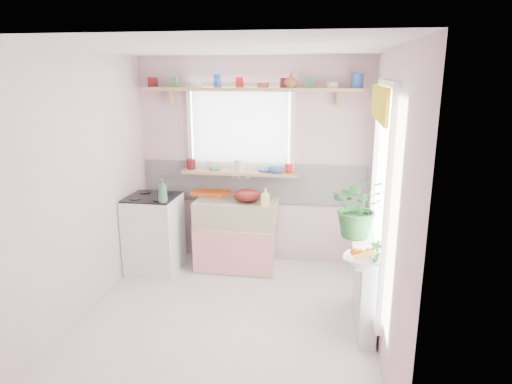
# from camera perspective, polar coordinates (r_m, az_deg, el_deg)

# --- Properties ---
(room) EXTENTS (3.20, 3.20, 3.20)m
(room) POSITION_cam_1_polar(r_m,az_deg,el_deg) (4.74, 6.04, 3.24)
(room) COLOR silver
(room) RESTS_ON ground
(sink_unit) EXTENTS (0.95, 0.65, 1.11)m
(sink_unit) POSITION_cam_1_polar(r_m,az_deg,el_deg) (5.52, -2.41, -5.16)
(sink_unit) COLOR white
(sink_unit) RESTS_ON ground
(cooker) EXTENTS (0.58, 0.58, 0.93)m
(cooker) POSITION_cam_1_polar(r_m,az_deg,el_deg) (5.55, -12.61, -5.06)
(cooker) COLOR white
(cooker) RESTS_ON ground
(radiator_ledge) EXTENTS (0.22, 0.95, 0.78)m
(radiator_ledge) POSITION_cam_1_polar(r_m,az_deg,el_deg) (4.43, 13.56, -11.27)
(radiator_ledge) COLOR white
(radiator_ledge) RESTS_ON ground
(windowsill) EXTENTS (1.40, 0.22, 0.04)m
(windowsill) POSITION_cam_1_polar(r_m,az_deg,el_deg) (5.49, -2.09, 2.46)
(windowsill) COLOR tan
(windowsill) RESTS_ON room
(pine_shelf) EXTENTS (2.52, 0.24, 0.04)m
(pine_shelf) POSITION_cam_1_polar(r_m,az_deg,el_deg) (5.33, -0.60, 12.72)
(pine_shelf) COLOR tan
(pine_shelf) RESTS_ON room
(shelf_crockery) EXTENTS (2.47, 0.11, 0.12)m
(shelf_crockery) POSITION_cam_1_polar(r_m,az_deg,el_deg) (5.33, -0.85, 13.52)
(shelf_crockery) COLOR #590F14
(shelf_crockery) RESTS_ON pine_shelf
(sill_crockery) EXTENTS (1.35, 0.11, 0.12)m
(sill_crockery) POSITION_cam_1_polar(r_m,az_deg,el_deg) (5.48, -2.10, 3.24)
(sill_crockery) COLOR #590F14
(sill_crockery) RESTS_ON windowsill
(dish_tray) EXTENTS (0.48, 0.39, 0.04)m
(dish_tray) POSITION_cam_1_polar(r_m,az_deg,el_deg) (5.66, -5.57, -0.04)
(dish_tray) COLOR #E75114
(dish_tray) RESTS_ON sink_unit
(colander) EXTENTS (0.32, 0.32, 0.14)m
(colander) POSITION_cam_1_polar(r_m,az_deg,el_deg) (5.31, -1.13, -0.41)
(colander) COLOR #621410
(colander) RESTS_ON sink_unit
(jade_plant) EXTENTS (0.61, 0.54, 0.61)m
(jade_plant) POSITION_cam_1_polar(r_m,az_deg,el_deg) (4.43, 12.72, -1.76)
(jade_plant) COLOR #286428
(jade_plant) RESTS_ON radiator_ledge
(fruit_bowl) EXTENTS (0.34, 0.34, 0.07)m
(fruit_bowl) POSITION_cam_1_polar(r_m,az_deg,el_deg) (3.89, 13.00, -8.31)
(fruit_bowl) COLOR silver
(fruit_bowl) RESTS_ON radiator_ledge
(herb_pot) EXTENTS (0.13, 0.11, 0.21)m
(herb_pot) POSITION_cam_1_polar(r_m,az_deg,el_deg) (3.88, 14.85, -7.43)
(herb_pot) COLOR #2D6B2A
(herb_pot) RESTS_ON radiator_ledge
(soap_bottle_sink) EXTENTS (0.10, 0.10, 0.20)m
(soap_bottle_sink) POSITION_cam_1_polar(r_m,az_deg,el_deg) (5.11, 1.20, -0.65)
(soap_bottle_sink) COLOR #E7E967
(soap_bottle_sink) RESTS_ON sink_unit
(sill_cup) EXTENTS (0.14, 0.14, 0.10)m
(sill_cup) POSITION_cam_1_polar(r_m,az_deg,el_deg) (5.61, -5.46, 3.40)
(sill_cup) COLOR white
(sill_cup) RESTS_ON windowsill
(sill_bowl) EXTENTS (0.21, 0.21, 0.06)m
(sill_bowl) POSITION_cam_1_polar(r_m,az_deg,el_deg) (5.38, 2.49, 2.74)
(sill_bowl) COLOR #3363A6
(sill_bowl) RESTS_ON windowsill
(shelf_vase) EXTENTS (0.20, 0.20, 0.16)m
(shelf_vase) POSITION_cam_1_polar(r_m,az_deg,el_deg) (5.21, 4.40, 13.72)
(shelf_vase) COLOR brown
(shelf_vase) RESTS_ON pine_shelf
(cooker_bottle) EXTENTS (0.12, 0.12, 0.27)m
(cooker_bottle) POSITION_cam_1_polar(r_m,az_deg,el_deg) (5.11, -11.60, 0.15)
(cooker_bottle) COLOR #3F7E4F
(cooker_bottle) RESTS_ON cooker
(fruit) EXTENTS (0.20, 0.14, 0.10)m
(fruit) POSITION_cam_1_polar(r_m,az_deg,el_deg) (3.87, 13.14, -7.46)
(fruit) COLOR orange
(fruit) RESTS_ON fruit_bowl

